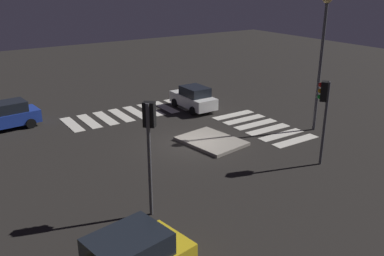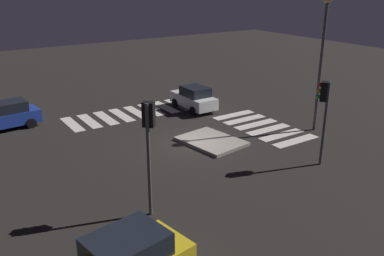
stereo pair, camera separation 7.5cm
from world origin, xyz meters
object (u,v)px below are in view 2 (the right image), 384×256
Objects in this scene: traffic_island at (211,141)px; car_blue at (7,116)px; car_white at (194,98)px; traffic_light_south at (324,103)px; traffic_light_west at (149,131)px; street_lamp at (323,41)px.

traffic_island is 0.98× the size of car_blue.
traffic_light_south is at bearing -179.80° from car_white.
traffic_island is 0.85× the size of traffic_light_west.
car_blue is 19.71m from street_lamp.
street_lamp is (3.52, -3.79, 2.25)m from traffic_light_south.
car_white is 9.80m from street_lamp.
car_white is 11.47m from traffic_light_south.
traffic_island is 6.78m from traffic_light_south.
street_lamp reaches higher than traffic_light_south.
traffic_light_west is (-13.76, -2.82, 2.67)m from car_blue.
street_lamp is (-1.76, -6.62, 5.41)m from traffic_island.
traffic_island is 8.70m from traffic_light_west.
street_lamp is at bearing -81.74° from traffic_light_south.
traffic_light_south is 9.27m from traffic_light_west.
traffic_light_south is at bearing 132.96° from street_lamp.
traffic_light_west is (0.51, 9.25, 0.26)m from traffic_light_south.
traffic_light_west is at bearing 96.56° from car_blue.
car_blue is at bearing 75.26° from car_white.
traffic_island is 8.73m from street_lamp.
car_white is (-3.06, -11.96, -0.01)m from car_blue.
traffic_light_south is 5.64m from street_lamp.
traffic_light_south is (-14.27, -12.07, 2.41)m from car_blue.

